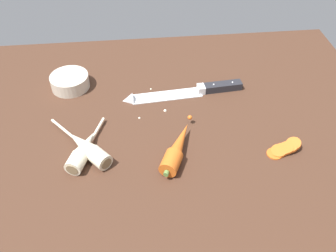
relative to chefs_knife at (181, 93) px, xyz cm
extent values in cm
cube|color=#42281C|center=(-5.31, -12.42, -2.65)|extent=(120.00, 90.00, 4.00)
cube|color=silver|center=(-4.20, -0.35, -0.40)|extent=(20.30, 6.04, 0.50)
cone|color=silver|center=(-15.36, -1.27, -0.40)|extent=(3.32, 4.19, 3.96)
cube|color=silver|center=(5.77, 0.48, 0.45)|extent=(2.24, 3.10, 2.20)
cube|color=#232328|center=(12.24, 1.02, 0.45)|extent=(11.19, 3.70, 2.20)
sphere|color=silver|center=(9.45, 0.78, 1.55)|extent=(0.50, 0.50, 0.50)
sphere|color=silver|center=(15.04, 1.25, 1.55)|extent=(0.50, 0.50, 0.50)
cylinder|color=#D6601E|center=(-5.94, -27.24, 1.45)|extent=(6.13, 6.83, 4.20)
cone|color=#D6601E|center=(-3.17, -21.12, 1.45)|extent=(9.17, 13.88, 3.99)
sphere|color=#D6601E|center=(0.59, -12.80, 1.45)|extent=(1.20, 1.20, 1.20)
cylinder|color=#5B7F3D|center=(-7.34, -30.33, 1.45)|extent=(1.51, 1.41, 1.20)
cylinder|color=beige|center=(-22.37, -23.98, 1.35)|extent=(6.42, 6.55, 4.00)
cone|color=beige|center=(-27.06, -18.50, 1.35)|extent=(8.89, 9.49, 3.80)
cylinder|color=beige|center=(-31.87, -12.89, 0.45)|extent=(7.03, 8.04, 0.70)
cylinder|color=#7A6647|center=(-20.68, -25.96, 1.35)|extent=(2.32, 2.05, 2.80)
cylinder|color=beige|center=(-27.55, -24.99, 1.35)|extent=(5.28, 5.52, 4.00)
cone|color=beige|center=(-25.43, -19.25, 1.35)|extent=(6.28, 8.67, 3.80)
cylinder|color=beige|center=(-23.25, -13.36, 0.45)|extent=(3.60, 8.19, 0.70)
cylinder|color=#7A6647|center=(-28.31, -27.06, 1.35)|extent=(2.73, 1.25, 2.80)
cylinder|color=#D6601E|center=(19.36, -25.39, -0.30)|extent=(3.79, 3.79, 0.70)
cylinder|color=#D6601E|center=(20.45, -24.98, -0.06)|extent=(3.89, 3.81, 1.93)
cylinder|color=#D6601E|center=(21.41, -24.81, 0.19)|extent=(3.60, 3.51, 1.88)
cylinder|color=#D6601E|center=(22.40, -24.65, 0.43)|extent=(3.61, 3.51, 2.04)
cylinder|color=#D6601E|center=(23.53, -24.36, 0.68)|extent=(3.63, 3.53, 2.34)
cylinder|color=#D6601E|center=(24.27, -23.92, 0.92)|extent=(3.77, 3.67, 2.40)
cylinder|color=beige|center=(-31.76, 6.80, 1.35)|extent=(11.00, 11.00, 4.00)
cylinder|color=#ABA392|center=(-31.76, 6.80, 1.83)|extent=(8.80, 8.80, 2.80)
sphere|color=silver|center=(4.92, -1.28, -0.28)|extent=(0.74, 0.74, 0.74)
sphere|color=silver|center=(-0.70, 1.40, -0.41)|extent=(0.49, 0.49, 0.49)
sphere|color=silver|center=(-8.48, 3.36, -0.38)|extent=(0.55, 0.55, 0.55)
sphere|color=silver|center=(1.59, -1.58, -0.35)|extent=(0.61, 0.61, 0.61)
sphere|color=silver|center=(-7.47, -1.73, -0.33)|extent=(0.64, 0.64, 0.64)
sphere|color=silver|center=(-2.49, 0.44, -0.29)|extent=(0.72, 0.72, 0.72)
sphere|color=silver|center=(-7.24, -1.82, -0.36)|extent=(0.58, 0.58, 0.58)
sphere|color=silver|center=(-5.28, -6.71, -0.24)|extent=(0.83, 0.83, 0.83)
sphere|color=silver|center=(-7.05, -1.60, -0.22)|extent=(0.86, 0.86, 0.86)
sphere|color=silver|center=(-3.85, -0.62, -0.31)|extent=(0.69, 0.69, 0.69)
sphere|color=silver|center=(-12.44, -8.97, -0.35)|extent=(0.60, 0.60, 0.60)
camera|label=1|loc=(-12.41, -82.79, 65.24)|focal=39.55mm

